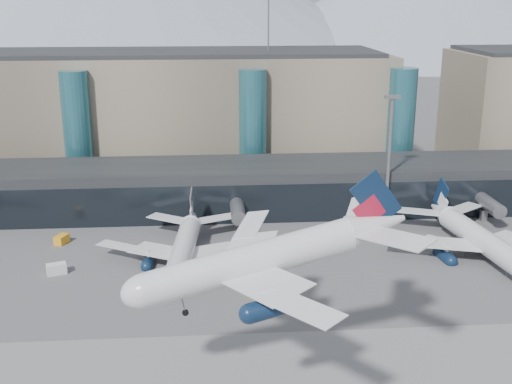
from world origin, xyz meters
TOP-DOWN VIEW (x-y plane):
  - ground at (0.00, 0.00)m, footprint 900.00×900.00m
  - concourse at (-0.02, 57.73)m, footprint 170.00×27.00m
  - terminal_main at (-25.00, 90.00)m, footprint 130.00×30.00m
  - teal_towers at (-14.99, 74.01)m, footprint 116.40×19.40m
  - lightmast_mid at (30.00, 48.00)m, footprint 3.00×1.20m
  - hero_jet at (1.96, -8.40)m, footprint 33.09×32.98m
  - jet_parked_mid at (-9.60, 32.32)m, footprint 32.60×32.10m
  - jet_parked_right at (41.26, 32.32)m, footprint 34.86×34.74m
  - veh_a at (-30.63, 26.99)m, footprint 3.50×2.71m
  - veh_b at (-32.71, 40.74)m, footprint 2.65×3.22m
  - veh_c at (2.66, 21.06)m, footprint 3.36×2.08m
  - veh_d at (26.70, 40.26)m, footprint 2.81×2.91m
  - veh_g at (35.32, 35.21)m, footprint 2.79×2.79m
  - veh_h at (3.08, 20.50)m, footprint 4.51×2.66m

SIDE VIEW (x-z plane):
  - ground at x=0.00m, z-range 0.00..0.00m
  - veh_g at x=35.32m, z-range 0.00..1.45m
  - veh_d at x=26.70m, z-range 0.00..1.51m
  - veh_b at x=-32.71m, z-range 0.00..1.60m
  - veh_a at x=-30.63m, z-range 0.00..1.74m
  - veh_c at x=2.66m, z-range 0.00..1.76m
  - veh_h at x=3.08m, z-range 0.00..2.39m
  - jet_parked_mid at x=-9.60m, z-range -1.28..9.24m
  - jet_parked_right at x=41.26m, z-range -1.38..9.93m
  - concourse at x=-0.02m, z-range -0.03..9.97m
  - teal_towers at x=-14.99m, z-range -8.99..37.01m
  - lightmast_mid at x=30.00m, z-range 1.62..27.22m
  - terminal_main at x=-25.00m, z-range -0.06..30.94m
  - hero_jet at x=1.96m, z-range 12.49..23.22m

